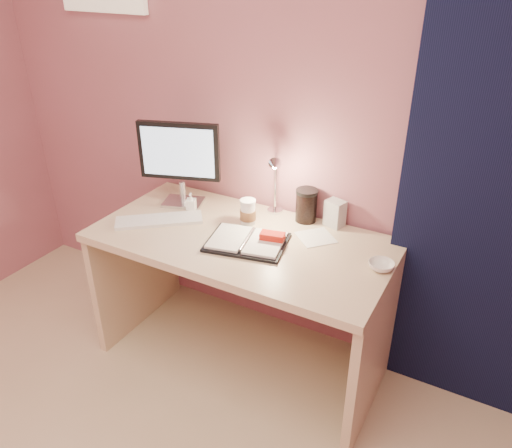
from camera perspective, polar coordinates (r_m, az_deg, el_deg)
The scene contains 13 objects.
room at distance 2.17m, azimuth 25.07°, elevation 5.51°, with size 3.50×3.50×3.50m.
desk at distance 2.49m, azimuth -0.76°, elevation -5.29°, with size 1.40×0.70×0.73m.
monitor at distance 2.56m, azimuth -8.71°, elevation 7.66°, with size 0.40×0.20×0.44m.
keyboard at distance 2.49m, azimuth -11.01°, elevation 0.43°, with size 0.42×0.12×0.02m, color white.
planner at distance 2.26m, azimuth -0.79°, elevation -1.96°, with size 0.40×0.33×0.05m.
paper_a at distance 2.25m, azimuth 0.21°, elevation -2.47°, with size 0.15×0.15×0.00m, color white.
paper_c at distance 2.33m, azimuth 6.84°, elevation -1.53°, with size 0.15×0.15×0.00m, color white.
coffee_cup at distance 2.41m, azimuth -0.93°, elevation 1.32°, with size 0.08×0.08×0.13m.
bowl at distance 2.14m, azimuth 14.12°, elevation -4.65°, with size 0.11×0.11×0.03m, color white.
lotion_bottle at distance 2.55m, azimuth -7.44°, elevation 2.44°, with size 0.05×0.05×0.10m, color white.
dark_jar at distance 2.44m, azimuth 5.76°, elevation 1.96°, with size 0.10×0.10×0.15m, color black.
product_box at distance 2.42m, azimuth 9.00°, elevation 1.21°, with size 0.09×0.07×0.13m, color silver.
desk_lamp at distance 2.41m, azimuth 0.69°, elevation 5.34°, with size 0.13×0.20×0.34m.
Camera 1 is at (1.03, -0.35, 1.88)m, focal length 35.00 mm.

